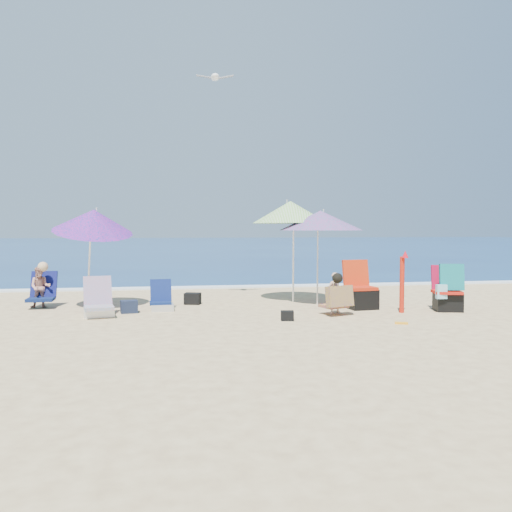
{
  "coord_description": "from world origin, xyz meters",
  "views": [
    {
      "loc": [
        -1.95,
        -9.47,
        1.66
      ],
      "look_at": [
        -0.3,
        1.0,
        1.1
      ],
      "focal_mm": 36.73,
      "sensor_mm": 36.0,
      "label": 1
    }
  ],
  "objects": [
    {
      "name": "orange_item",
      "position": [
        1.95,
        -0.96,
        0.02
      ],
      "size": [
        0.24,
        0.17,
        0.03
      ],
      "color": "orange",
      "rests_on": "ground"
    },
    {
      "name": "person_center",
      "position": [
        1.12,
        0.13,
        0.4
      ],
      "size": [
        0.63,
        0.67,
        0.82
      ],
      "color": "tan",
      "rests_on": "ground"
    },
    {
      "name": "bag_black_b",
      "position": [
        0.06,
        -0.32,
        0.09
      ],
      "size": [
        0.25,
        0.19,
        0.18
      ],
      "color": "black",
      "rests_on": "ground"
    },
    {
      "name": "camp_chair_left",
      "position": [
        1.87,
        0.83,
        0.3
      ],
      "size": [
        0.66,
        0.65,
        1.0
      ],
      "color": "#B9240D",
      "rests_on": "ground"
    },
    {
      "name": "seagull",
      "position": [
        -1.03,
        2.07,
        4.94
      ],
      "size": [
        0.83,
        0.4,
        0.14
      ],
      "color": "white"
    },
    {
      "name": "bag_black_a",
      "position": [
        -1.55,
        1.99,
        0.12
      ],
      "size": [
        0.39,
        0.33,
        0.25
      ],
      "color": "black",
      "rests_on": "ground"
    },
    {
      "name": "bag_navy_b",
      "position": [
        2.06,
        1.58,
        0.14
      ],
      "size": [
        0.45,
        0.41,
        0.28
      ],
      "color": "#1C233E",
      "rests_on": "ground"
    },
    {
      "name": "person_left",
      "position": [
        -4.7,
        2.0,
        0.44
      ],
      "size": [
        0.55,
        0.68,
        0.96
      ],
      "color": "tan",
      "rests_on": "ground"
    },
    {
      "name": "umbrella_striped",
      "position": [
        0.67,
        2.15,
        2.03
      ],
      "size": [
        2.16,
        2.16,
        2.32
      ],
      "color": "white",
      "rests_on": "ground"
    },
    {
      "name": "umbrella_turquoise",
      "position": [
        1.21,
        1.59,
        1.83
      ],
      "size": [
        2.38,
        2.38,
        2.08
      ],
      "color": "silver",
      "rests_on": "ground"
    },
    {
      "name": "chair_rainbow",
      "position": [
        -3.36,
        0.69,
        0.2
      ],
      "size": [
        0.65,
        0.83,
        0.74
      ],
      "color": "#D86A4C",
      "rests_on": "ground"
    },
    {
      "name": "camp_chair_right",
      "position": [
        3.47,
        0.24,
        0.35
      ],
      "size": [
        0.66,
        0.66,
        0.96
      ],
      "color": "red",
      "rests_on": "ground"
    },
    {
      "name": "sea",
      "position": [
        0.0,
        45.0,
        -0.05
      ],
      "size": [
        120.0,
        80.0,
        0.12
      ],
      "color": "navy",
      "rests_on": "ground"
    },
    {
      "name": "furled_umbrella",
      "position": [
        2.49,
        0.18,
        0.67
      ],
      "size": [
        0.15,
        0.18,
        1.22
      ],
      "color": "red",
      "rests_on": "ground"
    },
    {
      "name": "ground",
      "position": [
        0.0,
        0.0,
        0.0
      ],
      "size": [
        120.0,
        120.0,
        0.0
      ],
      "color": "#D8BC84",
      "rests_on": "ground"
    },
    {
      "name": "foam",
      "position": [
        0.0,
        5.1,
        0.02
      ],
      "size": [
        120.0,
        0.5,
        0.04
      ],
      "color": "white",
      "rests_on": "ground"
    },
    {
      "name": "chair_navy",
      "position": [
        -2.2,
        1.26,
        0.16
      ],
      "size": [
        0.49,
        0.58,
        0.61
      ],
      "color": "#0D1D4A",
      "rests_on": "ground"
    },
    {
      "name": "umbrella_blue",
      "position": [
        -3.58,
        1.69,
        1.82
      ],
      "size": [
        2.13,
        2.16,
        2.22
      ],
      "color": "white",
      "rests_on": "ground"
    },
    {
      "name": "bag_navy_a",
      "position": [
        -2.83,
        1.0,
        0.12
      ],
      "size": [
        0.36,
        0.29,
        0.25
      ],
      "color": "#171F34",
      "rests_on": "ground"
    }
  ]
}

